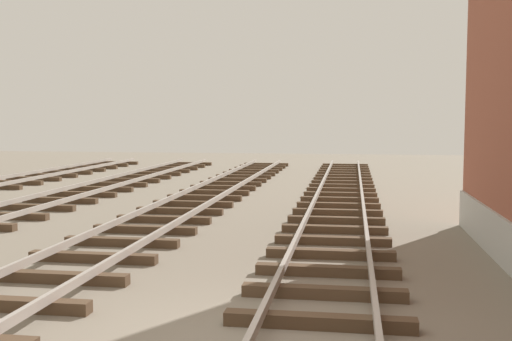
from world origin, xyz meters
TOP-DOWN VIEW (x-y plane):
  - track_near_building at (0.93, 0.00)m, footprint 2.50×56.49m

SIDE VIEW (x-z plane):
  - track_near_building at x=0.93m, z-range -0.04..0.28m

